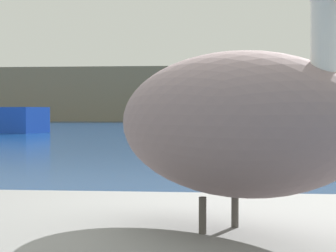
% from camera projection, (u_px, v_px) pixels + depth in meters
% --- Properties ---
extents(hillside_backdrop, '(140.00, 13.96, 5.73)m').
position_uv_depth(hillside_backdrop, '(224.00, 95.00, 65.24)').
color(hillside_backdrop, '#7F755B').
rests_on(hillside_backdrop, ground).
extents(pelican, '(1.24, 1.21, 1.00)m').
position_uv_depth(pelican, '(233.00, 122.00, 2.24)').
color(pelican, gray).
rests_on(pelican, pier_dock).
extents(mooring_buoy, '(0.76, 0.76, 0.76)m').
position_uv_depth(mooring_buoy, '(252.00, 162.00, 8.77)').
color(mooring_buoy, red).
rests_on(mooring_buoy, ground).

